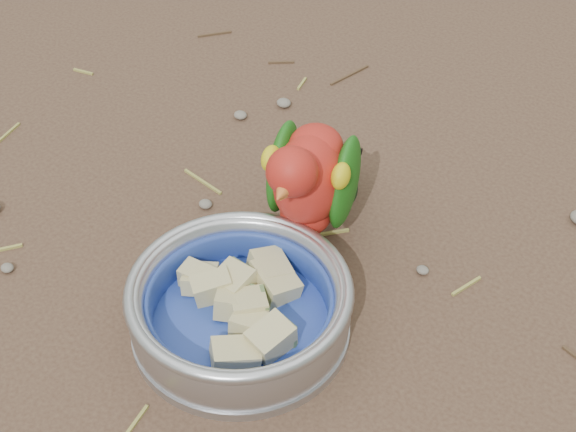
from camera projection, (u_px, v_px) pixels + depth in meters
The scene contains 6 objects.
ground at pixel (169, 295), 0.88m from camera, with size 60.00×60.00×0.00m, color #4D3627.
food_bowl at pixel (241, 325), 0.84m from camera, with size 0.21×0.21×0.02m, color #B2B2BA.
bowl_wall at pixel (240, 304), 0.82m from camera, with size 0.21×0.21×0.04m, color #B2B2BA, non-canonical shape.
fruit_wedges at pixel (240, 309), 0.82m from camera, with size 0.12×0.12×0.03m, color tan, non-canonical shape.
lory_parrot at pixel (309, 190), 0.88m from camera, with size 0.09×0.19×0.15m, color #AF2017, non-canonical shape.
ground_debris at pixel (202, 234), 0.94m from camera, with size 0.90×0.80×0.01m, color #989142, non-canonical shape.
Camera 1 is at (0.46, -0.41, 0.65)m, focal length 55.00 mm.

